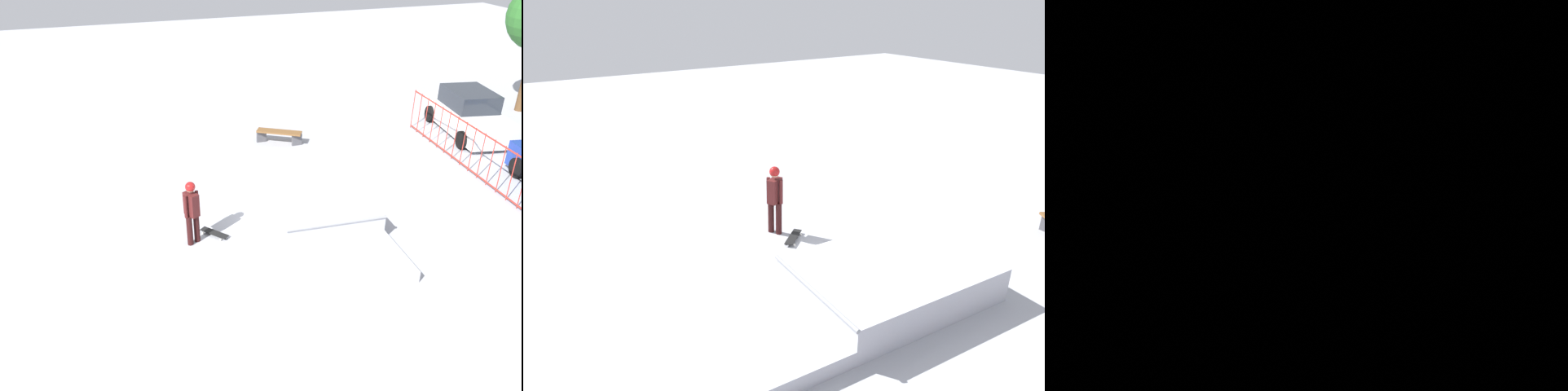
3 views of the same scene
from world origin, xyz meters
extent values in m
plane|color=#A8AAB2|center=(0.00, 0.00, 0.00)|extent=(60.00, 60.00, 0.00)
cube|color=#B0B3BB|center=(-0.39, 0.68, 0.35)|extent=(3.74, 2.80, 0.70)
cube|color=#B0B3BB|center=(2.30, 0.52, 0.15)|extent=(1.95, 2.70, 0.30)
cylinder|color=gray|center=(1.40, 0.57, 0.70)|extent=(0.23, 2.60, 0.08)
cylinder|color=black|center=(0.05, -2.66, 0.41)|extent=(0.15, 0.15, 0.82)
cylinder|color=black|center=(0.15, -2.86, 0.41)|extent=(0.15, 0.15, 0.82)
cube|color=#4C1919|center=(0.10, -2.76, 1.12)|extent=(0.44, 0.37, 0.60)
cylinder|color=#4C1919|center=(0.02, -2.60, 1.12)|extent=(0.09, 0.09, 0.60)
cylinder|color=#4C1919|center=(0.18, -2.92, 1.12)|extent=(0.09, 0.09, 0.60)
sphere|color=tan|center=(0.10, -2.76, 1.57)|extent=(0.22, 0.22, 0.22)
sphere|color=#A51919|center=(0.10, -2.76, 1.60)|extent=(0.25, 0.25, 0.25)
cube|color=black|center=(-0.07, -2.19, 0.08)|extent=(0.75, 0.66, 0.02)
cylinder|color=silver|center=(0.08, -1.93, 0.03)|extent=(0.06, 0.06, 0.06)
cylinder|color=silver|center=(0.22, -2.10, 0.03)|extent=(0.06, 0.06, 0.06)
cylinder|color=silver|center=(-0.36, -2.28, 0.03)|extent=(0.06, 0.06, 0.06)
cylinder|color=silver|center=(-0.21, -2.46, 0.03)|extent=(0.06, 0.06, 0.06)
camera|label=1|loc=(11.08, -4.54, 7.44)|focal=35.84mm
camera|label=2|loc=(5.62, 6.16, 5.43)|focal=32.77mm
camera|label=3|loc=(-5.97, 11.77, 3.46)|focal=35.93mm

